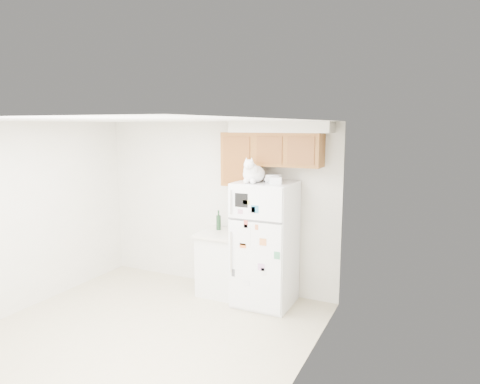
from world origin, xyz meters
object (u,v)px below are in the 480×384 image
Objects in this scene: refrigerator at (265,244)px; bottle_green at (219,220)px; storage_box_front at (276,180)px; bottle_amber at (232,221)px; storage_box_back at (273,179)px; cat at (253,173)px; base_counter at (223,263)px.

refrigerator is 0.86m from bottle_green.
storage_box_front is (0.19, -0.12, 0.89)m from refrigerator.
bottle_green is 0.89× the size of bottle_amber.
bottle_green is (-1.00, 0.30, -0.68)m from storage_box_front.
bottle_amber is at bearing 163.98° from refrigerator.
refrigerator is 9.44× the size of storage_box_back.
storage_box_front is 1.06m from bottle_amber.
storage_box_back is 1.20× the size of storage_box_front.
storage_box_back is 0.55× the size of bottle_amber.
storage_box_back is 0.16m from storage_box_front.
cat is 1.50× the size of bottle_amber.
refrigerator is 1.00m from cat.
refrigerator is 0.91m from storage_box_back.
refrigerator is at bearing 134.74° from storage_box_front.
cat is 0.33m from storage_box_front.
storage_box_front is 1.25m from bottle_green.
base_counter is at bearing 173.90° from refrigerator.
storage_box_front reaches higher than bottle_amber.
storage_box_front is at bearing -62.36° from storage_box_back.
refrigerator is at bearing 48.29° from cat.
bottle_amber is (0.10, 0.09, 0.62)m from base_counter.
refrigerator reaches higher than bottle_green.
bottle_green is 0.23m from bottle_amber.
base_counter is 1.50m from cat.
base_counter is 2.80× the size of bottle_amber.
bottle_green is (-0.69, 0.32, -0.76)m from cat.
cat reaches higher than bottle_amber.
bottle_green is at bearing 167.28° from refrigerator.
storage_box_back is 0.97m from bottle_amber.
storage_box_back is at bearing 34.40° from cat.
storage_box_front is (0.88, -0.19, 1.28)m from base_counter.
cat is 2.74× the size of storage_box_back.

